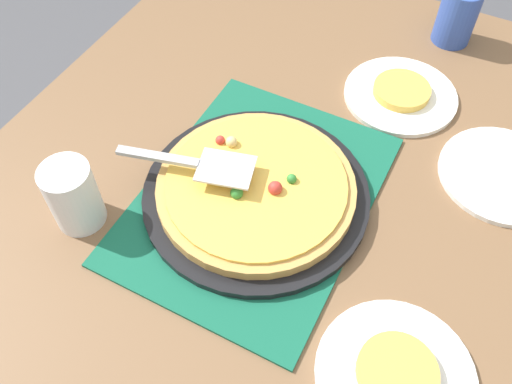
{
  "coord_description": "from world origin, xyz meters",
  "views": [
    {
      "loc": [
        -0.49,
        -0.25,
        1.5
      ],
      "look_at": [
        0.0,
        0.0,
        0.77
      ],
      "focal_mm": 38.59,
      "sensor_mm": 36.0,
      "label": 1
    }
  ],
  "objects_px": {
    "plate_side": "(502,175)",
    "cup_far": "(457,16)",
    "plate_far_right": "(400,95)",
    "served_slice_left": "(397,372)",
    "pizza_pan": "(256,195)",
    "served_slice_right": "(402,90)",
    "pizza_server": "(197,164)",
    "plate_near_left": "(395,375)",
    "pizza": "(256,187)",
    "cup_near": "(73,196)"
  },
  "relations": [
    {
      "from": "plate_near_left",
      "to": "pizza_server",
      "type": "relative_size",
      "value": 0.94
    },
    {
      "from": "pizza_pan",
      "to": "served_slice_left",
      "type": "xyz_separation_m",
      "value": [
        -0.18,
        -0.31,
        0.01
      ]
    },
    {
      "from": "served_slice_right",
      "to": "pizza_server",
      "type": "xyz_separation_m",
      "value": [
        -0.38,
        0.23,
        0.05
      ]
    },
    {
      "from": "pizza_server",
      "to": "served_slice_right",
      "type": "bearing_deg",
      "value": -31.64
    },
    {
      "from": "plate_side",
      "to": "served_slice_right",
      "type": "xyz_separation_m",
      "value": [
        0.11,
        0.22,
        0.01
      ]
    },
    {
      "from": "pizza_pan",
      "to": "pizza",
      "type": "bearing_deg",
      "value": 75.91
    },
    {
      "from": "pizza_pan",
      "to": "served_slice_left",
      "type": "height_order",
      "value": "served_slice_left"
    },
    {
      "from": "plate_side",
      "to": "served_slice_left",
      "type": "distance_m",
      "value": 0.42
    },
    {
      "from": "plate_side",
      "to": "served_slice_left",
      "type": "xyz_separation_m",
      "value": [
        -0.42,
        0.05,
        0.01
      ]
    },
    {
      "from": "served_slice_left",
      "to": "plate_side",
      "type": "bearing_deg",
      "value": -7.11
    },
    {
      "from": "plate_near_left",
      "to": "pizza_server",
      "type": "xyz_separation_m",
      "value": [
        0.15,
        0.4,
        0.06
      ]
    },
    {
      "from": "plate_near_left",
      "to": "cup_near",
      "type": "bearing_deg",
      "value": 88.47
    },
    {
      "from": "pizza_server",
      "to": "cup_far",
      "type": "bearing_deg",
      "value": -24.21
    },
    {
      "from": "pizza",
      "to": "cup_far",
      "type": "relative_size",
      "value": 2.75
    },
    {
      "from": "served_slice_right",
      "to": "cup_far",
      "type": "height_order",
      "value": "cup_far"
    },
    {
      "from": "pizza_pan",
      "to": "plate_far_right",
      "type": "xyz_separation_m",
      "value": [
        0.35,
        -0.14,
        -0.01
      ]
    },
    {
      "from": "plate_near_left",
      "to": "plate_side",
      "type": "xyz_separation_m",
      "value": [
        0.42,
        -0.05,
        0.0
      ]
    },
    {
      "from": "served_slice_left",
      "to": "cup_far",
      "type": "distance_m",
      "value": 0.77
    },
    {
      "from": "plate_near_left",
      "to": "plate_side",
      "type": "distance_m",
      "value": 0.42
    },
    {
      "from": "pizza",
      "to": "served_slice_left",
      "type": "xyz_separation_m",
      "value": [
        -0.18,
        -0.31,
        -0.02
      ]
    },
    {
      "from": "plate_side",
      "to": "pizza_server",
      "type": "bearing_deg",
      "value": 120.42
    },
    {
      "from": "plate_near_left",
      "to": "served_slice_right",
      "type": "distance_m",
      "value": 0.56
    },
    {
      "from": "cup_near",
      "to": "pizza_server",
      "type": "height_order",
      "value": "cup_near"
    },
    {
      "from": "cup_near",
      "to": "pizza_server",
      "type": "distance_m",
      "value": 0.2
    },
    {
      "from": "plate_near_left",
      "to": "plate_far_right",
      "type": "xyz_separation_m",
      "value": [
        0.53,
        0.17,
        0.0
      ]
    },
    {
      "from": "cup_far",
      "to": "pizza_server",
      "type": "xyz_separation_m",
      "value": [
        -0.6,
        0.27,
        0.01
      ]
    },
    {
      "from": "pizza_pan",
      "to": "plate_side",
      "type": "relative_size",
      "value": 1.73
    },
    {
      "from": "served_slice_left",
      "to": "pizza_server",
      "type": "xyz_separation_m",
      "value": [
        0.15,
        0.4,
        0.05
      ]
    },
    {
      "from": "pizza",
      "to": "pizza_server",
      "type": "distance_m",
      "value": 0.1
    },
    {
      "from": "pizza",
      "to": "plate_side",
      "type": "xyz_separation_m",
      "value": [
        0.24,
        -0.36,
        -0.03
      ]
    },
    {
      "from": "plate_side",
      "to": "cup_far",
      "type": "distance_m",
      "value": 0.38
    },
    {
      "from": "served_slice_left",
      "to": "pizza_pan",
      "type": "bearing_deg",
      "value": 59.61
    },
    {
      "from": "plate_near_left",
      "to": "served_slice_left",
      "type": "relative_size",
      "value": 2.0
    },
    {
      "from": "pizza_pan",
      "to": "served_slice_right",
      "type": "height_order",
      "value": "served_slice_right"
    },
    {
      "from": "pizza_pan",
      "to": "served_slice_left",
      "type": "bearing_deg",
      "value": -120.39
    },
    {
      "from": "pizza_pan",
      "to": "cup_near",
      "type": "xyz_separation_m",
      "value": [
        -0.17,
        0.24,
        0.05
      ]
    },
    {
      "from": "served_slice_right",
      "to": "plate_side",
      "type": "bearing_deg",
      "value": -116.31
    },
    {
      "from": "served_slice_left",
      "to": "plate_near_left",
      "type": "bearing_deg",
      "value": 0.0
    },
    {
      "from": "plate_near_left",
      "to": "pizza_pan",
      "type": "bearing_deg",
      "value": 59.61
    },
    {
      "from": "pizza",
      "to": "plate_far_right",
      "type": "distance_m",
      "value": 0.38
    },
    {
      "from": "plate_far_right",
      "to": "served_slice_left",
      "type": "distance_m",
      "value": 0.56
    },
    {
      "from": "plate_side",
      "to": "cup_far",
      "type": "height_order",
      "value": "cup_far"
    },
    {
      "from": "plate_near_left",
      "to": "served_slice_right",
      "type": "xyz_separation_m",
      "value": [
        0.53,
        0.17,
        0.01
      ]
    },
    {
      "from": "plate_near_left",
      "to": "served_slice_right",
      "type": "relative_size",
      "value": 2.0
    },
    {
      "from": "plate_near_left",
      "to": "pizza",
      "type": "bearing_deg",
      "value": 59.64
    },
    {
      "from": "served_slice_left",
      "to": "served_slice_right",
      "type": "height_order",
      "value": "same"
    },
    {
      "from": "cup_near",
      "to": "cup_far",
      "type": "relative_size",
      "value": 1.0
    },
    {
      "from": "plate_far_right",
      "to": "cup_far",
      "type": "xyz_separation_m",
      "value": [
        0.22,
        -0.04,
        0.06
      ]
    },
    {
      "from": "plate_far_right",
      "to": "pizza_pan",
      "type": "bearing_deg",
      "value": 158.65
    },
    {
      "from": "plate_near_left",
      "to": "pizza_server",
      "type": "bearing_deg",
      "value": 68.9
    }
  ]
}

